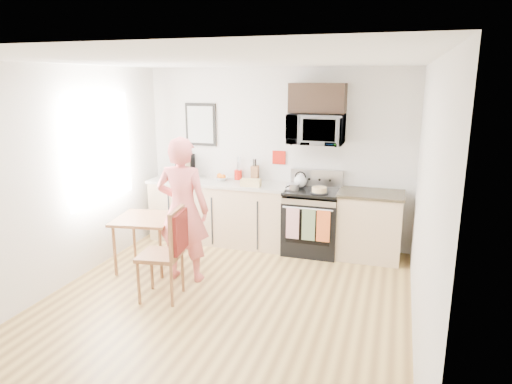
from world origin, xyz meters
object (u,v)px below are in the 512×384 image
(range, at_px, (312,223))
(chair, at_px, (172,242))
(dining_table, at_px, (145,223))
(microwave, at_px, (316,129))
(cake, at_px, (319,190))
(person, at_px, (183,210))

(range, xyz_separation_m, chair, (-1.20, -1.92, 0.25))
(dining_table, bearing_deg, microwave, 34.00)
(range, height_order, microwave, microwave)
(dining_table, bearing_deg, cake, 26.70)
(dining_table, xyz_separation_m, chair, (0.76, -0.70, 0.07))
(person, height_order, dining_table, person)
(dining_table, bearing_deg, range, 31.85)
(microwave, relative_size, dining_table, 1.03)
(chair, bearing_deg, cake, 44.47)
(person, height_order, chair, person)
(person, bearing_deg, dining_table, -19.24)
(cake, bearing_deg, range, 124.32)
(microwave, height_order, chair, microwave)
(range, relative_size, chair, 1.10)
(dining_table, bearing_deg, chair, -42.55)
(range, relative_size, person, 0.65)
(chair, xyz_separation_m, cake, (1.32, 1.74, 0.28))
(microwave, xyz_separation_m, dining_table, (-1.96, -1.32, -1.15))
(range, bearing_deg, person, -133.80)
(range, distance_m, cake, 0.57)
(microwave, distance_m, dining_table, 2.63)
(chair, height_order, cake, chair)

